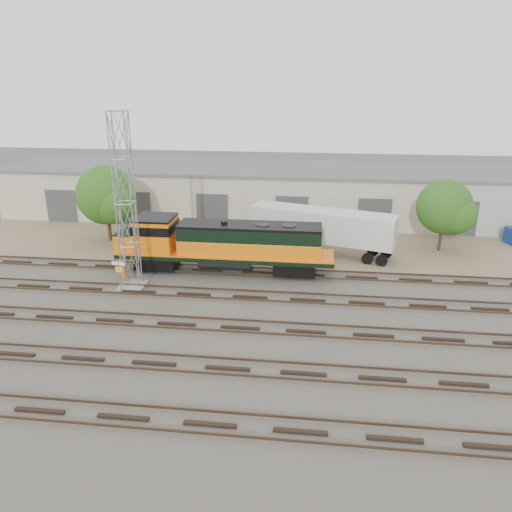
# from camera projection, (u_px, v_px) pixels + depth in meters

# --- Properties ---
(ground) EXTENTS (140.00, 140.00, 0.00)m
(ground) POSITION_uv_depth(u_px,v_px,m) (247.00, 307.00, 33.29)
(ground) COLOR #47423A
(ground) RESTS_ON ground
(dirt_strip) EXTENTS (80.00, 16.00, 0.02)m
(dirt_strip) POSITION_uv_depth(u_px,v_px,m) (269.00, 238.00, 47.27)
(dirt_strip) COLOR #726047
(dirt_strip) RESTS_ON ground
(tracks) EXTENTS (80.00, 20.40, 0.28)m
(tracks) POSITION_uv_depth(u_px,v_px,m) (240.00, 328.00, 30.47)
(tracks) COLOR black
(tracks) RESTS_ON ground
(warehouse) EXTENTS (58.40, 10.40, 5.30)m
(warehouse) POSITION_uv_depth(u_px,v_px,m) (276.00, 192.00, 53.78)
(warehouse) COLOR beige
(warehouse) RESTS_ON ground
(locomotive) EXTENTS (16.86, 2.96, 4.05)m
(locomotive) POSITION_uv_depth(u_px,v_px,m) (221.00, 244.00, 38.40)
(locomotive) COLOR black
(locomotive) RESTS_ON tracks
(signal_tower) EXTENTS (1.83, 1.83, 12.41)m
(signal_tower) POSITION_uv_depth(u_px,v_px,m) (126.00, 206.00, 34.44)
(signal_tower) COLOR gray
(signal_tower) RESTS_ON ground
(sign_post) EXTENTS (1.00, 0.19, 2.46)m
(sign_post) POSITION_uv_depth(u_px,v_px,m) (119.00, 271.00, 34.78)
(sign_post) COLOR gray
(sign_post) RESTS_ON ground
(worker) EXTENTS (0.84, 0.77, 1.92)m
(worker) POSITION_uv_depth(u_px,v_px,m) (123.00, 272.00, 36.68)
(worker) COLOR #DB620C
(worker) RESTS_ON ground
(semi_trailer) EXTENTS (12.61, 6.06, 3.83)m
(semi_trailer) POSITION_uv_depth(u_px,v_px,m) (325.00, 227.00, 42.43)
(semi_trailer) COLOR silver
(semi_trailer) RESTS_ON ground
(tree_west) EXTENTS (5.60, 5.34, 6.98)m
(tree_west) POSITION_uv_depth(u_px,v_px,m) (108.00, 197.00, 44.94)
(tree_west) COLOR #382619
(tree_west) RESTS_ON ground
(tree_mid) EXTENTS (3.99, 3.80, 3.80)m
(tree_mid) POSITION_uv_depth(u_px,v_px,m) (166.00, 236.00, 42.80)
(tree_mid) COLOR #382619
(tree_mid) RESTS_ON ground
(tree_east) EXTENTS (4.91, 4.68, 6.32)m
(tree_east) POSITION_uv_depth(u_px,v_px,m) (448.00, 209.00, 42.43)
(tree_east) COLOR #382619
(tree_east) RESTS_ON ground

